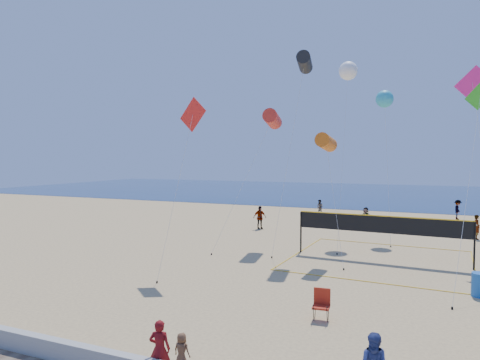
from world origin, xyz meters
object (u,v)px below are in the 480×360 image
at_px(camp_chair, 322,302).
at_px(woman, 160,349).
at_px(volleyball_net, 380,229).
at_px(trash_barrel, 480,285).

bearing_deg(camp_chair, woman, -122.71).
distance_m(woman, camp_chair, 6.63).
relative_size(camp_chair, volleyball_net, 0.12).
xyz_separation_m(camp_chair, volleyball_net, (1.17, 10.33, 1.17)).
xyz_separation_m(woman, camp_chair, (3.11, 5.86, -0.16)).
bearing_deg(trash_barrel, volleyball_net, 131.35).
bearing_deg(volleyball_net, trash_barrel, -45.47).
xyz_separation_m(camp_chair, trash_barrel, (5.67, 5.21, -0.13)).
xyz_separation_m(woman, trash_barrel, (8.78, 11.07, -0.29)).
height_order(trash_barrel, volleyball_net, volleyball_net).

